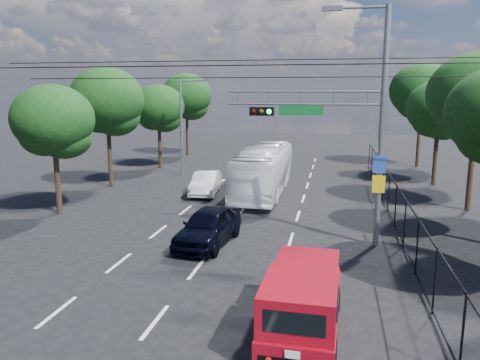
% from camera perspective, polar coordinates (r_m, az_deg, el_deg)
% --- Properties ---
extents(ground, '(120.00, 120.00, 0.00)m').
position_cam_1_polar(ground, '(13.69, -10.32, -16.66)').
color(ground, black).
rests_on(ground, ground).
extents(lane_markings, '(6.12, 38.00, 0.01)m').
position_cam_1_polar(lane_markings, '(26.42, 0.92, -2.93)').
color(lane_markings, beige).
rests_on(lane_markings, ground).
extents(signal_mast, '(6.43, 0.39, 9.50)m').
position_cam_1_polar(signal_mast, '(19.27, 13.36, 7.44)').
color(signal_mast, slate).
rests_on(signal_mast, ground).
extents(streetlight_left, '(2.09, 0.22, 7.08)m').
position_cam_1_polar(streetlight_left, '(35.09, -6.91, 6.91)').
color(streetlight_left, slate).
rests_on(streetlight_left, ground).
extents(utility_wires, '(22.00, 5.04, 0.74)m').
position_cam_1_polar(utility_wires, '(20.63, -1.71, 13.46)').
color(utility_wires, black).
rests_on(utility_wires, ground).
extents(fence_right, '(0.06, 34.03, 2.00)m').
position_cam_1_polar(fence_right, '(24.17, 18.12, -2.27)').
color(fence_right, black).
rests_on(fence_right, ground).
extents(tree_right_c, '(5.10, 5.10, 8.29)m').
position_cam_1_polar(tree_right_c, '(27.22, 26.97, 8.50)').
color(tree_right_c, black).
rests_on(tree_right_c, ground).
extents(tree_right_d, '(4.32, 4.32, 7.02)m').
position_cam_1_polar(tree_right_d, '(33.97, 23.09, 7.55)').
color(tree_right_d, black).
rests_on(tree_right_d, ground).
extents(tree_right_e, '(5.28, 5.28, 8.58)m').
position_cam_1_polar(tree_right_e, '(41.84, 21.30, 9.61)').
color(tree_right_e, black).
rests_on(tree_right_e, ground).
extents(tree_left_b, '(4.08, 4.08, 6.63)m').
position_cam_1_polar(tree_left_b, '(25.43, -21.73, 6.22)').
color(tree_left_b, black).
rests_on(tree_left_b, ground).
extents(tree_left_c, '(4.80, 4.80, 7.80)m').
position_cam_1_polar(tree_left_c, '(31.76, -15.84, 8.81)').
color(tree_left_c, black).
rests_on(tree_left_c, ground).
extents(tree_left_d, '(4.20, 4.20, 6.83)m').
position_cam_1_polar(tree_left_d, '(38.92, -9.85, 8.35)').
color(tree_left_d, black).
rests_on(tree_left_d, ground).
extents(tree_left_e, '(4.92, 4.92, 7.99)m').
position_cam_1_polar(tree_left_e, '(46.51, -6.51, 9.81)').
color(tree_left_e, black).
rests_on(tree_left_e, ground).
extents(red_pickup, '(1.96, 4.98, 1.83)m').
position_cam_1_polar(red_pickup, '(12.65, 7.74, -14.06)').
color(red_pickup, black).
rests_on(red_pickup, ground).
extents(navy_hatchback, '(2.25, 4.66, 1.53)m').
position_cam_1_polar(navy_hatchback, '(19.49, -3.87, -5.64)').
color(navy_hatchback, black).
rests_on(navy_hatchback, ground).
extents(white_bus, '(2.48, 10.46, 2.91)m').
position_cam_1_polar(white_bus, '(28.93, 2.93, 1.19)').
color(white_bus, white).
rests_on(white_bus, ground).
extents(white_van, '(1.89, 4.29, 1.37)m').
position_cam_1_polar(white_van, '(28.92, -4.22, -0.38)').
color(white_van, silver).
rests_on(white_van, ground).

